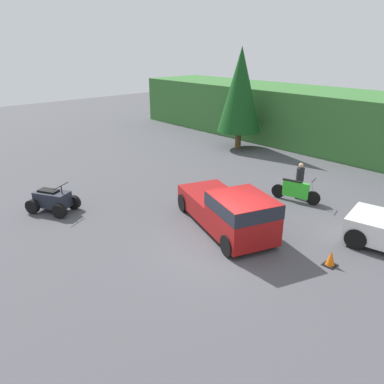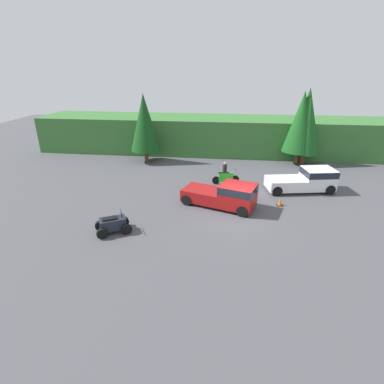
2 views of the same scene
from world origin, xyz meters
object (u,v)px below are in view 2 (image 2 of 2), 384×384
(rider_person, at_px, (225,171))
(traffic_cone, at_px, (280,202))
(dirt_bike, at_px, (226,178))
(pickup_truck_second, at_px, (307,179))
(pickup_truck_red, at_px, (226,195))
(quad_atv, at_px, (113,225))

(rider_person, height_order, traffic_cone, rider_person)
(dirt_bike, xyz_separation_m, traffic_cone, (3.92, -3.87, -0.25))
(rider_person, xyz_separation_m, traffic_cone, (4.04, -4.30, -0.70))
(pickup_truck_second, distance_m, dirt_bike, 6.42)
(pickup_truck_red, relative_size, dirt_bike, 2.42)
(pickup_truck_red, xyz_separation_m, pickup_truck_second, (6.30, 3.79, 0.00))
(pickup_truck_second, bearing_deg, rider_person, 158.66)
(rider_person, bearing_deg, pickup_truck_second, -17.99)
(pickup_truck_red, bearing_deg, rider_person, 110.91)
(rider_person, distance_m, traffic_cone, 5.94)
(dirt_bike, xyz_separation_m, rider_person, (-0.12, 0.43, 0.45))
(quad_atv, xyz_separation_m, rider_person, (6.41, 9.31, 0.44))
(pickup_truck_second, xyz_separation_m, quad_atv, (-12.88, -8.08, -0.44))
(rider_person, bearing_deg, dirt_bike, -82.00)
(pickup_truck_red, relative_size, rider_person, 3.13)
(quad_atv, relative_size, rider_person, 1.35)
(pickup_truck_red, bearing_deg, pickup_truck_second, 49.98)
(pickup_truck_second, distance_m, traffic_cone, 3.98)
(quad_atv, bearing_deg, rider_person, 27.07)
(pickup_truck_red, distance_m, pickup_truck_second, 7.35)
(dirt_bike, bearing_deg, pickup_truck_red, -104.22)
(dirt_bike, bearing_deg, rider_person, 90.38)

